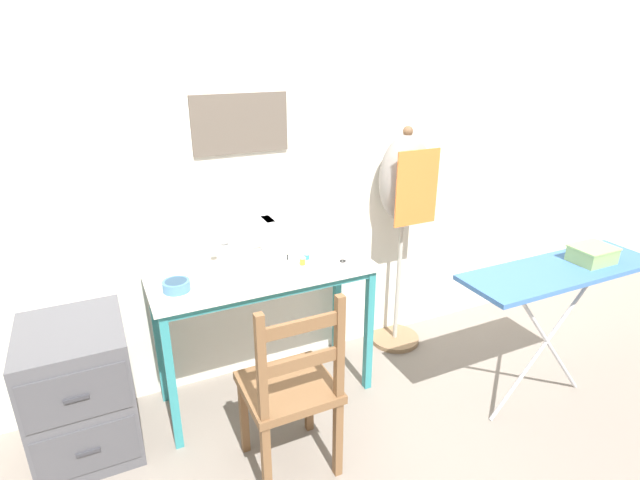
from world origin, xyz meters
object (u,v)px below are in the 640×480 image
object	(u,v)px
storage_box	(592,254)
sewing_machine	(255,247)
scissors	(348,260)
ironing_board	(560,277)
thread_spool_mid_table	(303,261)
filing_cabinet	(81,389)
wooden_chair	(291,390)
thread_spool_far_edge	(307,257)
dress_form	(404,192)
fabric_bowl	(176,285)
thread_spool_near_machine	(286,256)

from	to	relation	value
storage_box	sewing_machine	bearing A→B (deg)	153.97
scissors	ironing_board	bearing A→B (deg)	-36.11
scissors	thread_spool_mid_table	distance (m)	0.25
filing_cabinet	wooden_chair	bearing A→B (deg)	-33.27
scissors	thread_spool_far_edge	size ratio (longest dim) A/B	3.65
scissors	storage_box	bearing A→B (deg)	-31.18
sewing_machine	scissors	bearing A→B (deg)	-13.06
storage_box	thread_spool_far_edge	bearing A→B (deg)	149.10
sewing_machine	thread_spool_far_edge	world-z (taller)	sewing_machine
sewing_machine	dress_form	world-z (taller)	dress_form
wooden_chair	filing_cabinet	bearing A→B (deg)	146.73
fabric_bowl	dress_form	size ratio (longest dim) A/B	0.09
fabric_bowl	thread_spool_mid_table	world-z (taller)	fabric_bowl
sewing_machine	fabric_bowl	xyz separation A→B (m)	(-0.41, -0.07, -0.10)
wooden_chair	storage_box	distance (m)	1.65
thread_spool_mid_table	ironing_board	world-z (taller)	ironing_board
fabric_bowl	storage_box	bearing A→B (deg)	-19.19
thread_spool_far_edge	wooden_chair	distance (m)	0.75
thread_spool_near_machine	scissors	bearing A→B (deg)	-27.24
scissors	storage_box	distance (m)	1.24
storage_box	thread_spool_mid_table	bearing A→B (deg)	151.99
storage_box	fabric_bowl	bearing A→B (deg)	160.81
sewing_machine	wooden_chair	bearing A→B (deg)	-94.53
scissors	dress_form	world-z (taller)	dress_form
scissors	wooden_chair	size ratio (longest dim) A/B	0.15
scissors	wooden_chair	bearing A→B (deg)	-138.67
scissors	thread_spool_far_edge	world-z (taller)	thread_spool_far_edge
scissors	ironing_board	size ratio (longest dim) A/B	0.13
thread_spool_near_machine	filing_cabinet	world-z (taller)	thread_spool_near_machine
thread_spool_mid_table	thread_spool_far_edge	distance (m)	0.08
dress_form	wooden_chair	bearing A→B (deg)	-145.95
sewing_machine	dress_form	distance (m)	1.00
thread_spool_mid_table	filing_cabinet	distance (m)	1.23
thread_spool_mid_table	thread_spool_near_machine	bearing A→B (deg)	117.51
sewing_machine	thread_spool_mid_table	size ratio (longest dim) A/B	7.95
thread_spool_mid_table	wooden_chair	size ratio (longest dim) A/B	0.05
scissors	filing_cabinet	distance (m)	1.45
thread_spool_near_machine	wooden_chair	xyz separation A→B (m)	(-0.23, -0.62, -0.36)
filing_cabinet	thread_spool_mid_table	bearing A→B (deg)	-2.26
ironing_board	thread_spool_mid_table	bearing A→B (deg)	148.38
ironing_board	thread_spool_near_machine	bearing A→B (deg)	145.99
ironing_board	wooden_chair	bearing A→B (deg)	173.23
wooden_chair	filing_cabinet	world-z (taller)	wooden_chair
thread_spool_near_machine	filing_cabinet	size ratio (longest dim) A/B	0.06
sewing_machine	dress_form	size ratio (longest dim) A/B	0.24
dress_form	fabric_bowl	bearing A→B (deg)	-172.25
sewing_machine	storage_box	xyz separation A→B (m)	(1.54, -0.75, -0.03)
dress_form	ironing_board	size ratio (longest dim) A/B	1.33
sewing_machine	wooden_chair	distance (m)	0.74
scissors	thread_spool_far_edge	bearing A→B (deg)	150.67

